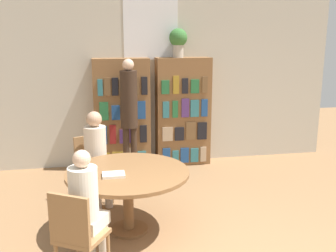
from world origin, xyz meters
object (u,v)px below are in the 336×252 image
(seated_reader_right, at_px, (87,204))
(reading_table, at_px, (128,179))
(chair_near_camera, at_px, (77,232))
(librarian_standing, at_px, (129,107))
(bookshelf_left, at_px, (122,114))
(chair_left_side, at_px, (92,165))
(seated_reader_left, at_px, (97,152))
(bookshelf_right, at_px, (183,112))
(flower_vase, at_px, (178,40))

(seated_reader_right, bearing_deg, reading_table, 90.00)
(chair_near_camera, relative_size, librarian_standing, 0.48)
(bookshelf_left, xyz_separation_m, chair_left_side, (-0.51, -1.32, -0.42))
(seated_reader_right, xyz_separation_m, librarian_standing, (0.63, 2.50, 0.43))
(chair_left_side, height_order, seated_reader_left, seated_reader_left)
(bookshelf_left, bearing_deg, seated_reader_left, -106.56)
(bookshelf_left, bearing_deg, bookshelf_right, 0.00)
(reading_table, bearing_deg, flower_vase, 65.00)
(seated_reader_left, distance_m, seated_reader_right, 1.52)
(bookshelf_left, xyz_separation_m, seated_reader_left, (-0.44, -1.48, -0.19))
(flower_vase, height_order, chair_near_camera, flower_vase)
(chair_near_camera, xyz_separation_m, librarian_standing, (0.72, 2.65, 0.62))
(bookshelf_left, xyz_separation_m, reading_table, (-0.11, -2.27, -0.29))
(bookshelf_right, height_order, flower_vase, flower_vase)
(chair_near_camera, relative_size, seated_reader_right, 0.73)
(bookshelf_right, xyz_separation_m, chair_left_side, (-1.55, -1.32, -0.42))
(reading_table, height_order, chair_near_camera, chair_near_camera)
(reading_table, height_order, librarian_standing, librarian_standing)
(bookshelf_left, bearing_deg, seated_reader_right, -100.39)
(bookshelf_left, relative_size, bookshelf_right, 1.00)
(seated_reader_right, bearing_deg, chair_near_camera, -90.00)
(bookshelf_right, distance_m, chair_left_side, 2.08)
(seated_reader_left, distance_m, librarian_standing, 1.18)
(bookshelf_left, height_order, seated_reader_right, bookshelf_left)
(librarian_standing, bearing_deg, bookshelf_left, 98.92)
(chair_left_side, bearing_deg, seated_reader_left, 90.00)
(flower_vase, xyz_separation_m, chair_near_camera, (-1.60, -3.16, -1.62))
(chair_left_side, relative_size, seated_reader_right, 0.73)
(bookshelf_left, height_order, chair_near_camera, bookshelf_left)
(chair_near_camera, relative_size, seated_reader_left, 0.71)
(seated_reader_left, height_order, librarian_standing, librarian_standing)
(chair_near_camera, xyz_separation_m, seated_reader_left, (0.20, 1.67, 0.23))
(seated_reader_left, bearing_deg, librarian_standing, -140.68)
(chair_left_side, bearing_deg, chair_near_camera, 63.00)
(chair_near_camera, bearing_deg, seated_reader_right, 90.00)
(bookshelf_right, height_order, chair_left_side, bookshelf_right)
(chair_left_side, distance_m, seated_reader_left, 0.29)
(bookshelf_right, distance_m, chair_near_camera, 3.60)
(chair_near_camera, xyz_separation_m, seated_reader_right, (0.09, 0.15, 0.20))
(reading_table, distance_m, chair_near_camera, 1.04)
(flower_vase, relative_size, chair_near_camera, 0.53)
(chair_left_side, distance_m, librarian_standing, 1.18)
(chair_near_camera, bearing_deg, flower_vase, 94.41)
(seated_reader_right, distance_m, librarian_standing, 2.61)
(bookshelf_right, distance_m, librarian_standing, 1.11)
(bookshelf_left, xyz_separation_m, seated_reader_right, (-0.55, -3.00, -0.22))
(bookshelf_right, distance_m, seated_reader_left, 2.10)
(reading_table, bearing_deg, chair_left_side, 112.78)
(bookshelf_right, height_order, seated_reader_left, bookshelf_right)
(bookshelf_right, bearing_deg, chair_near_camera, -118.14)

